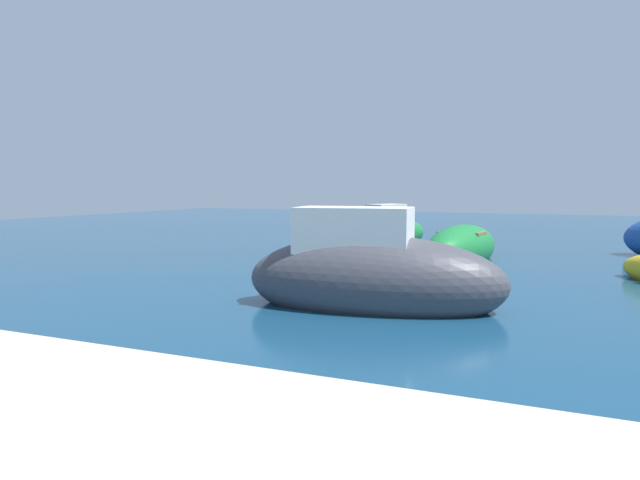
{
  "coord_description": "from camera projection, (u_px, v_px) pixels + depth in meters",
  "views": [
    {
      "loc": [
        -7.13,
        -6.46,
        2.1
      ],
      "look_at": [
        -13.74,
        8.11,
        0.64
      ],
      "focal_mm": 33.44,
      "sensor_mm": 36.0,
      "label": 1
    }
  ],
  "objects": [
    {
      "name": "moored_boat_7",
      "position": [
        390.0,
        231.0,
        21.83
      ],
      "size": [
        2.56,
        3.78,
        1.7
      ],
      "rotation": [
        0.0,
        0.0,
        1.19
      ],
      "color": "#197233",
      "rests_on": "ground"
    },
    {
      "name": "moored_boat_4",
      "position": [
        372.0,
        276.0,
        10.29
      ],
      "size": [
        4.73,
        2.41,
        2.1
      ],
      "rotation": [
        0.0,
        0.0,
        0.14
      ],
      "color": "#3F3F47",
      "rests_on": "ground"
    },
    {
      "name": "moored_boat_0",
      "position": [
        461.0,
        248.0,
        16.56
      ],
      "size": [
        1.93,
        4.44,
        1.31
      ],
      "rotation": [
        0.0,
        0.0,
        1.46
      ],
      "color": "#197233",
      "rests_on": "ground"
    }
  ]
}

